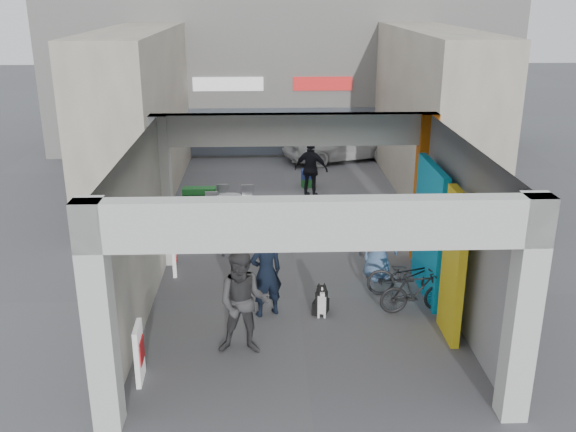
{
  "coord_description": "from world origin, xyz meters",
  "views": [
    {
      "loc": [
        -0.65,
        -12.03,
        6.08
      ],
      "look_at": [
        -0.18,
        1.0,
        1.47
      ],
      "focal_mm": 40.0,
      "sensor_mm": 36.0,
      "label": 1
    }
  ],
  "objects_px": {
    "man_crates": "(311,169)",
    "white_van": "(340,141)",
    "man_back_turned": "(244,303)",
    "cafe_set": "(228,206)",
    "man_with_dog": "(266,272)",
    "bicycle_front": "(408,275)",
    "produce_stand": "(199,204)",
    "man_elderly": "(379,243)",
    "border_collie": "(321,302)",
    "bicycle_rear": "(416,292)"
  },
  "relations": [
    {
      "from": "produce_stand",
      "to": "border_collie",
      "type": "bearing_deg",
      "value": -71.54
    },
    {
      "from": "man_crates",
      "to": "bicycle_front",
      "type": "xyz_separation_m",
      "value": [
        1.56,
        -6.82,
        -0.45
      ]
    },
    {
      "from": "man_with_dog",
      "to": "bicycle_front",
      "type": "relative_size",
      "value": 1.05
    },
    {
      "from": "produce_stand",
      "to": "man_with_dog",
      "type": "xyz_separation_m",
      "value": [
        1.89,
        -6.1,
        0.61
      ]
    },
    {
      "from": "man_crates",
      "to": "white_van",
      "type": "bearing_deg",
      "value": -85.38
    },
    {
      "from": "white_van",
      "to": "bicycle_rear",
      "type": "bearing_deg",
      "value": 161.12
    },
    {
      "from": "man_back_turned",
      "to": "border_collie",
      "type": "bearing_deg",
      "value": 45.51
    },
    {
      "from": "cafe_set",
      "to": "white_van",
      "type": "bearing_deg",
      "value": 58.01
    },
    {
      "from": "man_crates",
      "to": "bicycle_front",
      "type": "relative_size",
      "value": 1.04
    },
    {
      "from": "border_collie",
      "to": "white_van",
      "type": "relative_size",
      "value": 0.17
    },
    {
      "from": "cafe_set",
      "to": "white_van",
      "type": "xyz_separation_m",
      "value": [
        3.88,
        6.22,
        0.43
      ]
    },
    {
      "from": "cafe_set",
      "to": "white_van",
      "type": "distance_m",
      "value": 7.34
    },
    {
      "from": "bicycle_rear",
      "to": "man_elderly",
      "type": "bearing_deg",
      "value": 10.1
    },
    {
      "from": "border_collie",
      "to": "bicycle_front",
      "type": "height_order",
      "value": "bicycle_front"
    },
    {
      "from": "man_crates",
      "to": "white_van",
      "type": "distance_m",
      "value": 4.81
    },
    {
      "from": "man_with_dog",
      "to": "white_van",
      "type": "distance_m",
      "value": 12.49
    },
    {
      "from": "bicycle_front",
      "to": "cafe_set",
      "type": "bearing_deg",
      "value": 40.93
    },
    {
      "from": "border_collie",
      "to": "produce_stand",
      "type": "bearing_deg",
      "value": 136.45
    },
    {
      "from": "produce_stand",
      "to": "man_back_turned",
      "type": "xyz_separation_m",
      "value": [
        1.5,
        -7.47,
        0.67
      ]
    },
    {
      "from": "border_collie",
      "to": "bicycle_rear",
      "type": "height_order",
      "value": "bicycle_rear"
    },
    {
      "from": "bicycle_rear",
      "to": "border_collie",
      "type": "bearing_deg",
      "value": 85.59
    },
    {
      "from": "cafe_set",
      "to": "man_with_dog",
      "type": "relative_size",
      "value": 0.73
    },
    {
      "from": "man_with_dog",
      "to": "bicycle_rear",
      "type": "xyz_separation_m",
      "value": [
        2.97,
        -0.01,
        -0.46
      ]
    },
    {
      "from": "bicycle_front",
      "to": "white_van",
      "type": "height_order",
      "value": "white_van"
    },
    {
      "from": "cafe_set",
      "to": "produce_stand",
      "type": "relative_size",
      "value": 1.17
    },
    {
      "from": "cafe_set",
      "to": "man_with_dog",
      "type": "bearing_deg",
      "value": -79.8
    },
    {
      "from": "cafe_set",
      "to": "man_crates",
      "type": "distance_m",
      "value": 3.02
    },
    {
      "from": "border_collie",
      "to": "man_back_turned",
      "type": "distance_m",
      "value": 2.08
    },
    {
      "from": "border_collie",
      "to": "man_crates",
      "type": "bearing_deg",
      "value": 108.23
    },
    {
      "from": "bicycle_rear",
      "to": "white_van",
      "type": "bearing_deg",
      "value": -5.39
    },
    {
      "from": "man_with_dog",
      "to": "man_back_turned",
      "type": "relative_size",
      "value": 0.94
    },
    {
      "from": "border_collie",
      "to": "man_elderly",
      "type": "height_order",
      "value": "man_elderly"
    },
    {
      "from": "man_back_turned",
      "to": "white_van",
      "type": "bearing_deg",
      "value": 80.51
    },
    {
      "from": "man_elderly",
      "to": "bicycle_front",
      "type": "xyz_separation_m",
      "value": [
        0.48,
        -0.89,
        -0.38
      ]
    },
    {
      "from": "border_collie",
      "to": "man_back_turned",
      "type": "height_order",
      "value": "man_back_turned"
    },
    {
      "from": "man_crates",
      "to": "bicycle_rear",
      "type": "xyz_separation_m",
      "value": [
        1.56,
        -7.57,
        -0.45
      ]
    },
    {
      "from": "cafe_set",
      "to": "man_with_dog",
      "type": "height_order",
      "value": "man_with_dog"
    },
    {
      "from": "cafe_set",
      "to": "bicycle_rear",
      "type": "height_order",
      "value": "bicycle_rear"
    },
    {
      "from": "man_back_turned",
      "to": "man_with_dog",
      "type": "bearing_deg",
      "value": 77.77
    },
    {
      "from": "cafe_set",
      "to": "man_with_dog",
      "type": "xyz_separation_m",
      "value": [
        1.07,
        -5.95,
        0.62
      ]
    },
    {
      "from": "man_with_dog",
      "to": "man_back_turned",
      "type": "bearing_deg",
      "value": 50.04
    },
    {
      "from": "cafe_set",
      "to": "bicycle_front",
      "type": "height_order",
      "value": "bicycle_front"
    },
    {
      "from": "produce_stand",
      "to": "white_van",
      "type": "xyz_separation_m",
      "value": [
        4.71,
        6.07,
        0.42
      ]
    },
    {
      "from": "bicycle_front",
      "to": "bicycle_rear",
      "type": "xyz_separation_m",
      "value": [
        0.0,
        -0.75,
        -0.01
      ]
    },
    {
      "from": "produce_stand",
      "to": "bicycle_rear",
      "type": "xyz_separation_m",
      "value": [
        4.86,
        -6.1,
        0.15
      ]
    },
    {
      "from": "border_collie",
      "to": "man_with_dog",
      "type": "relative_size",
      "value": 0.39
    },
    {
      "from": "man_crates",
      "to": "man_elderly",
      "type": "bearing_deg",
      "value": 121.93
    },
    {
      "from": "cafe_set",
      "to": "man_elderly",
      "type": "height_order",
      "value": "man_elderly"
    },
    {
      "from": "man_crates",
      "to": "man_back_turned",
      "type": "bearing_deg",
      "value": 100.18
    },
    {
      "from": "bicycle_rear",
      "to": "man_with_dog",
      "type": "bearing_deg",
      "value": 83.78
    }
  ]
}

